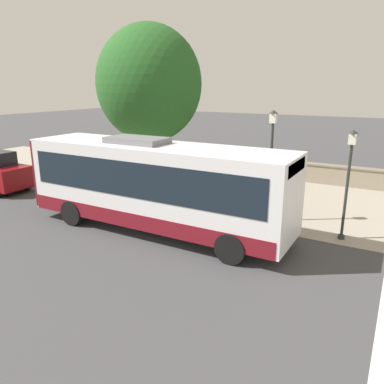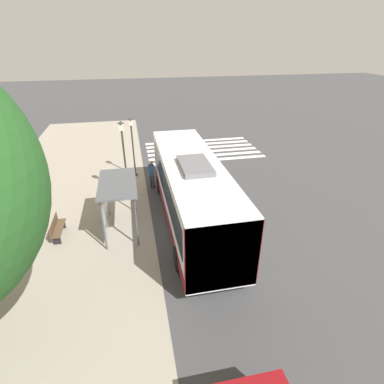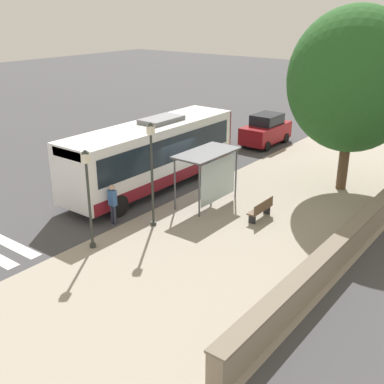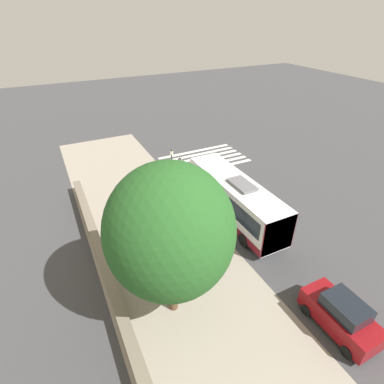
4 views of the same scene
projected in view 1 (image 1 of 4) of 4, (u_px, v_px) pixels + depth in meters
ground_plane at (174, 213)px, 16.19m from camera, size 120.00×120.00×0.00m
sidewalk_plaza at (219, 189)px, 19.95m from camera, size 9.00×44.00×0.02m
stone_wall at (248, 166)px, 23.18m from camera, size 0.60×20.00×1.10m
bus at (155, 184)px, 13.86m from camera, size 2.68×10.30×3.50m
bus_shelter at (202, 161)px, 16.71m from camera, size 1.67×3.22×2.52m
pedestrian at (280, 210)px, 13.35m from camera, size 0.34×0.23×1.77m
bench at (227, 182)px, 19.47m from camera, size 0.40×1.58×0.88m
street_lamp_near at (348, 176)px, 12.83m from camera, size 0.28×0.28×3.92m
street_lamp_far at (271, 157)px, 14.57m from camera, size 0.28×0.28×4.44m
shade_tree at (149, 84)px, 21.99m from camera, size 6.18×6.18×8.83m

